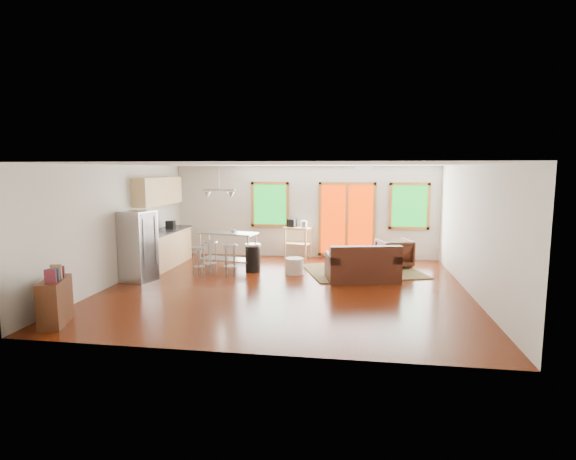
# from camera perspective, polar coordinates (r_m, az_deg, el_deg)

# --- Properties ---
(floor) EXTENTS (7.50, 7.00, 0.02)m
(floor) POSITION_cam_1_polar(r_m,az_deg,el_deg) (9.64, -0.27, -7.38)
(floor) COLOR #3A1004
(floor) RESTS_ON ground
(ceiling) EXTENTS (7.50, 7.00, 0.02)m
(ceiling) POSITION_cam_1_polar(r_m,az_deg,el_deg) (9.31, -0.28, 8.38)
(ceiling) COLOR silver
(ceiling) RESTS_ON ground
(back_wall) EXTENTS (7.50, 0.02, 2.60)m
(back_wall) POSITION_cam_1_polar(r_m,az_deg,el_deg) (12.85, 2.13, 2.33)
(back_wall) COLOR beige
(back_wall) RESTS_ON ground
(left_wall) EXTENTS (0.02, 7.00, 2.60)m
(left_wall) POSITION_cam_1_polar(r_m,az_deg,el_deg) (10.63, -20.73, 0.72)
(left_wall) COLOR beige
(left_wall) RESTS_ON ground
(right_wall) EXTENTS (0.02, 7.00, 2.60)m
(right_wall) POSITION_cam_1_polar(r_m,az_deg,el_deg) (9.57, 22.58, -0.09)
(right_wall) COLOR beige
(right_wall) RESTS_ON ground
(front_wall) EXTENTS (7.50, 0.02, 2.60)m
(front_wall) POSITION_cam_1_polar(r_m,az_deg,el_deg) (5.99, -5.45, -3.86)
(front_wall) COLOR beige
(front_wall) RESTS_ON ground
(window_left) EXTENTS (1.10, 0.05, 1.30)m
(window_left) POSITION_cam_1_polar(r_m,az_deg,el_deg) (12.93, -2.30, 3.25)
(window_left) COLOR #0A5513
(window_left) RESTS_ON back_wall
(french_doors) EXTENTS (1.60, 0.05, 2.10)m
(french_doors) POSITION_cam_1_polar(r_m,az_deg,el_deg) (12.74, 7.48, 1.32)
(french_doors) COLOR #AE2500
(french_doors) RESTS_ON back_wall
(window_right) EXTENTS (1.10, 0.05, 1.30)m
(window_right) POSITION_cam_1_polar(r_m,az_deg,el_deg) (12.79, 15.16, 2.94)
(window_right) COLOR #0A5513
(window_right) RESTS_ON back_wall
(rug) EXTENTS (3.20, 2.81, 0.03)m
(rug) POSITION_cam_1_polar(r_m,az_deg,el_deg) (11.26, 9.50, -5.16)
(rug) COLOR #395731
(rug) RESTS_ON floor
(loveseat) EXTENTS (1.74, 1.21, 0.84)m
(loveseat) POSITION_cam_1_polar(r_m,az_deg,el_deg) (10.28, 9.44, -4.56)
(loveseat) COLOR #32170E
(loveseat) RESTS_ON floor
(coffee_table) EXTENTS (1.01, 0.72, 0.37)m
(coffee_table) POSITION_cam_1_polar(r_m,az_deg,el_deg) (11.47, 10.98, -3.40)
(coffee_table) COLOR #3A1C0C
(coffee_table) RESTS_ON floor
(armchair) EXTENTS (0.98, 0.94, 0.80)m
(armchair) POSITION_cam_1_polar(r_m,az_deg,el_deg) (11.85, 13.31, -2.71)
(armchair) COLOR #32170E
(armchair) RESTS_ON floor
(ottoman) EXTENTS (0.59, 0.59, 0.38)m
(ottoman) POSITION_cam_1_polar(r_m,az_deg,el_deg) (11.66, 7.46, -3.79)
(ottoman) COLOR #32170E
(ottoman) RESTS_ON floor
(pouf) EXTENTS (0.52, 0.52, 0.39)m
(pouf) POSITION_cam_1_polar(r_m,az_deg,el_deg) (10.83, 0.82, -4.59)
(pouf) COLOR silver
(pouf) RESTS_ON floor
(vase) EXTENTS (0.20, 0.20, 0.28)m
(vase) POSITION_cam_1_polar(r_m,az_deg,el_deg) (11.23, 10.72, -2.68)
(vase) COLOR silver
(vase) RESTS_ON coffee_table
(book) EXTENTS (0.22, 0.09, 0.30)m
(book) POSITION_cam_1_polar(r_m,az_deg,el_deg) (10.92, 11.06, -2.72)
(book) COLOR maroon
(book) RESTS_ON coffee_table
(cabinets) EXTENTS (0.64, 2.24, 2.30)m
(cabinets) POSITION_cam_1_polar(r_m,az_deg,el_deg) (12.06, -15.58, -0.08)
(cabinets) COLOR tan
(cabinets) RESTS_ON floor
(refrigerator) EXTENTS (0.77, 0.75, 1.59)m
(refrigerator) POSITION_cam_1_polar(r_m,az_deg,el_deg) (10.56, -18.46, -1.99)
(refrigerator) COLOR #B7BABC
(refrigerator) RESTS_ON floor
(island) EXTENTS (1.56, 0.86, 0.93)m
(island) POSITION_cam_1_polar(r_m,az_deg,el_deg) (11.41, -7.68, -1.74)
(island) COLOR #B7BABC
(island) RESTS_ON floor
(cup) EXTENTS (0.15, 0.13, 0.13)m
(cup) POSITION_cam_1_polar(r_m,az_deg,el_deg) (11.05, -7.01, -0.08)
(cup) COLOR silver
(cup) RESTS_ON island
(bar_stool_a) EXTENTS (0.41, 0.41, 0.67)m
(bar_stool_a) POSITION_cam_1_polar(r_m,az_deg,el_deg) (10.87, -11.32, -3.05)
(bar_stool_a) COLOR #B7BABC
(bar_stool_a) RESTS_ON floor
(bar_stool_b) EXTENTS (0.48, 0.48, 0.79)m
(bar_stool_b) POSITION_cam_1_polar(r_m,az_deg,el_deg) (10.98, -9.91, -2.42)
(bar_stool_b) COLOR #B7BABC
(bar_stool_b) RESTS_ON floor
(bar_stool_c) EXTENTS (0.47, 0.47, 0.76)m
(bar_stool_c) POSITION_cam_1_polar(r_m,az_deg,el_deg) (10.65, -7.38, -2.84)
(bar_stool_c) COLOR #B7BABC
(bar_stool_c) RESTS_ON floor
(trash_can) EXTENTS (0.42, 0.42, 0.69)m
(trash_can) POSITION_cam_1_polar(r_m,az_deg,el_deg) (11.07, -4.48, -3.52)
(trash_can) COLOR black
(trash_can) RESTS_ON floor
(kitchen_cart) EXTENTS (0.83, 0.65, 1.11)m
(kitchen_cart) POSITION_cam_1_polar(r_m,az_deg,el_deg) (12.71, 1.16, -0.18)
(kitchen_cart) COLOR tan
(kitchen_cart) RESTS_ON floor
(bookshelf) EXTENTS (0.58, 0.90, 0.99)m
(bookshelf) POSITION_cam_1_polar(r_m,az_deg,el_deg) (8.26, -27.48, -7.99)
(bookshelf) COLOR #3A1C0C
(bookshelf) RESTS_ON floor
(ceiling_flush) EXTENTS (0.35, 0.35, 0.12)m
(ceiling_flush) POSITION_cam_1_polar(r_m,az_deg,el_deg) (9.80, 9.64, 7.77)
(ceiling_flush) COLOR white
(ceiling_flush) RESTS_ON ceiling
(pendant_light) EXTENTS (0.80, 0.18, 0.79)m
(pendant_light) POSITION_cam_1_polar(r_m,az_deg,el_deg) (11.22, -8.74, 4.53)
(pendant_light) COLOR gray
(pendant_light) RESTS_ON ceiling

